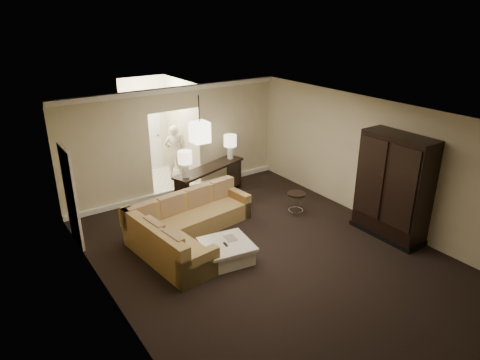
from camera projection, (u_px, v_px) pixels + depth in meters
ground at (270, 258)px, 8.47m from camera, size 8.00×8.00×0.00m
wall_back at (176, 141)px, 10.99m from camera, size 6.00×0.04×2.80m
wall_left at (115, 240)px, 6.37m from camera, size 0.04×8.00×2.80m
wall_right at (378, 162)px, 9.51m from camera, size 0.04×8.00×2.80m
ceiling at (275, 120)px, 7.41m from camera, size 6.00×8.00×0.02m
crown_molding at (173, 90)px, 10.45m from camera, size 6.00×0.10×0.12m
baseboard at (179, 190)px, 11.46m from camera, size 6.00×0.10×0.12m
side_door at (71, 197)px, 8.65m from camera, size 0.05×0.90×2.10m
foyer at (154, 133)px, 12.05m from camera, size 1.44×2.02×2.80m
sectional_sofa at (186, 227)px, 8.97m from camera, size 2.92×2.48×0.85m
coffee_table at (227, 251)px, 8.34m from camera, size 1.06×1.06×0.39m
console_table at (210, 180)px, 10.96m from camera, size 2.23×1.14×0.84m
armoire at (393, 189)px, 8.94m from camera, size 0.67×1.57×2.26m
drink_table at (296, 199)px, 10.13m from camera, size 0.43×0.43×0.54m
table_lamp_left at (185, 160)px, 10.05m from camera, size 0.34×0.34×0.65m
table_lamp_right at (230, 143)px, 11.28m from camera, size 0.34×0.34×0.65m
pendant_light at (200, 132)px, 9.79m from camera, size 0.38×0.38×1.09m
person at (174, 148)px, 12.25m from camera, size 0.71×0.57×1.70m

